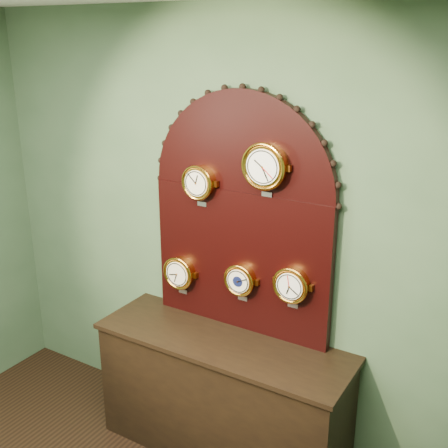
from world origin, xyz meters
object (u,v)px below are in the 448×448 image
Objects in this scene: display_board at (241,208)px; roman_clock at (199,182)px; tide_clock at (292,285)px; shop_counter at (222,399)px; arabic_clock at (265,166)px; hygrometer at (180,273)px; barometer at (240,280)px.

display_board is 5.68× the size of roman_clock.
roman_clock is 0.83m from tide_clock.
shop_counter is 4.94× the size of arabic_clock.
barometer reaches higher than hygrometer.
hygrometer is at bearing -171.07° from display_board.
roman_clock is 0.65m from barometer.
barometer reaches higher than shop_counter.
tide_clock is (0.38, 0.15, 0.83)m from shop_counter.
shop_counter is 0.80m from barometer.
shop_counter is 1.54m from arabic_clock.
barometer is (0.46, 0.00, 0.06)m from hygrometer.
barometer is at bearing 0.04° from hygrometer.
shop_counter is 0.93m from tide_clock.
hygrometer is 0.46m from barometer.
hygrometer is at bearing 179.89° from arabic_clock.
hygrometer is at bearing 160.11° from shop_counter.
display_board reaches higher than arabic_clock.
display_board is 0.30m from roman_clock.
roman_clock is (-0.26, -0.07, 0.14)m from display_board.
display_board reaches higher than tide_clock.
shop_counter is 1.40m from roman_clock.
arabic_clock is 1.00m from hygrometer.
roman_clock is at bearing 149.52° from shop_counter.
hygrometer is 1.08× the size of barometer.
display_board is 4.73× the size of arabic_clock.
roman_clock is 0.97× the size of hygrometer.
arabic_clock is at bearing -19.92° from display_board.
tide_clock is (0.80, 0.00, 0.11)m from hygrometer.
roman_clock is 0.98× the size of tide_clock.
display_board reaches higher than barometer.
tide_clock reaches higher than shop_counter.
hygrometer is (-0.61, 0.00, -0.79)m from arabic_clock.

